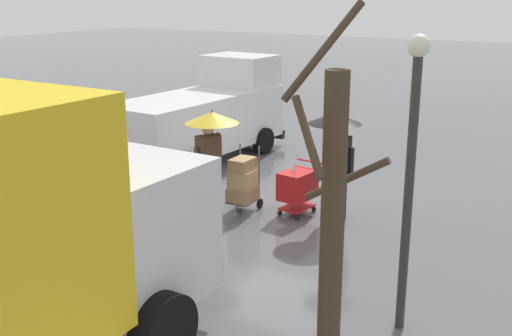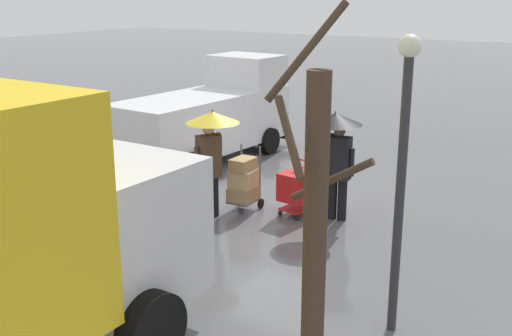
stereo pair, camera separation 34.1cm
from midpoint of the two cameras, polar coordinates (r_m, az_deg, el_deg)
ground_plane at (r=13.68m, az=1.69°, el=-2.64°), size 90.00×90.00×0.00m
cargo_van_parked_right at (r=16.53m, az=-5.33°, el=4.79°), size 2.42×5.44×2.60m
shopping_cart_vendor at (r=12.53m, az=3.00°, el=-1.69°), size 0.65×0.88×1.04m
hand_dolly_boxes at (r=12.67m, az=-1.99°, el=-1.26°), size 0.54×0.72×1.32m
pedestrian_pink_side at (r=12.08m, az=6.50°, el=2.56°), size 1.04×1.04×2.15m
pedestrian_black_side at (r=12.11m, az=-4.95°, el=2.63°), size 1.04×1.04×2.15m
bare_tree_near at (r=6.33m, az=5.27°, el=-6.65°), size 1.01×1.06×4.27m
street_lamp at (r=7.97m, az=12.72°, el=1.07°), size 0.28×0.28×3.86m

